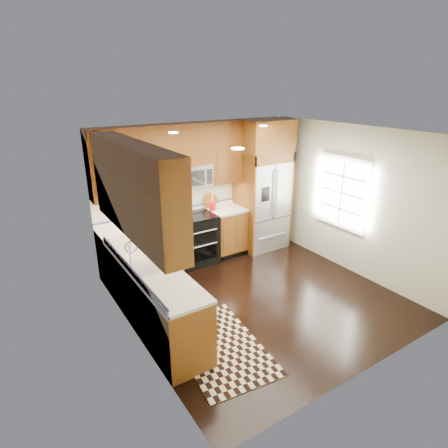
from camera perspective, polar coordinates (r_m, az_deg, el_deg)
ground at (r=6.19m, az=5.29°, el=-11.03°), size 4.00×4.00×0.00m
wall_back at (r=7.21m, az=-4.12°, el=5.02°), size 4.00×0.02×2.60m
wall_left at (r=4.73m, az=-13.81°, el=-4.26°), size 0.02×4.00×2.60m
wall_right at (r=6.97m, az=18.82°, el=3.40°), size 0.02×4.00×2.60m
window at (r=7.05m, az=17.55°, el=4.58°), size 0.04×1.10×1.30m
base_cabinets at (r=6.10m, az=-9.14°, el=-6.87°), size 2.85×3.00×0.90m
countertop at (r=6.04m, az=-8.61°, el=-2.16°), size 2.86×3.01×0.04m
upper_cabinets at (r=5.75m, az=-10.07°, el=8.15°), size 2.85×3.00×1.15m
range at (r=7.10m, az=-4.43°, el=-2.37°), size 0.76×0.67×0.95m
microwave at (r=6.83m, az=-5.23°, el=7.22°), size 0.76×0.40×0.42m
refrigerator at (r=7.60m, az=5.92°, el=5.83°), size 0.98×0.75×2.60m
sink_faucet at (r=5.13m, az=-11.58°, el=-5.81°), size 0.54×0.44×0.37m
rug at (r=5.17m, az=-0.73°, el=-18.07°), size 1.18×1.78×0.01m
knife_block at (r=6.86m, az=-8.52°, el=1.82°), size 0.13×0.16×0.26m
utensil_crock at (r=7.17m, az=-1.76°, el=3.02°), size 0.16×0.16×0.36m
cutting_board at (r=7.38m, az=-2.10°, el=2.60°), size 0.32×0.32×0.02m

